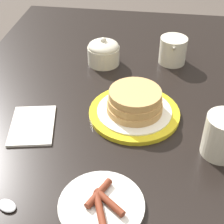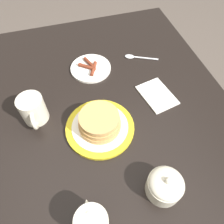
{
  "view_description": "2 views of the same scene",
  "coord_description": "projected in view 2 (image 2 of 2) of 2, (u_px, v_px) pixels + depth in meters",
  "views": [
    {
      "loc": [
        -0.7,
        -0.09,
        1.28
      ],
      "look_at": [
        -0.05,
        -0.0,
        0.76
      ],
      "focal_mm": 55.0,
      "sensor_mm": 36.0,
      "label": 1
    },
    {
      "loc": [
        0.36,
        -0.12,
        1.37
      ],
      "look_at": [
        -0.05,
        -0.0,
        0.76
      ],
      "focal_mm": 35.0,
      "sensor_mm": 36.0,
      "label": 2
    }
  ],
  "objects": [
    {
      "name": "creamer_pitcher",
      "position": [
        92.0,
        224.0,
        0.53
      ],
      "size": [
        0.12,
        0.08,
        0.09
      ],
      "color": "beige",
      "rests_on": "dining_table"
    },
    {
      "name": "coffee_mug",
      "position": [
        33.0,
        110.0,
        0.72
      ],
      "size": [
        0.12,
        0.08,
        0.1
      ],
      "color": "beige",
      "rests_on": "dining_table"
    },
    {
      "name": "napkin",
      "position": [
        157.0,
        95.0,
        0.82
      ],
      "size": [
        0.16,
        0.13,
        0.01
      ],
      "color": "silver",
      "rests_on": "dining_table"
    },
    {
      "name": "ground_plane",
      "position": [
        115.0,
        190.0,
        1.34
      ],
      "size": [
        8.0,
        8.0,
        0.0
      ],
      "primitive_type": "plane",
      "color": "#51473F"
    },
    {
      "name": "pancake_plate",
      "position": [
        100.0,
        124.0,
        0.72
      ],
      "size": [
        0.23,
        0.23,
        0.07
      ],
      "color": "gold",
      "rests_on": "dining_table"
    },
    {
      "name": "sugar_bowl",
      "position": [
        165.0,
        185.0,
        0.59
      ],
      "size": [
        0.1,
        0.1,
        0.09
      ],
      "color": "beige",
      "rests_on": "dining_table"
    },
    {
      "name": "side_plate_bacon",
      "position": [
        91.0,
        68.0,
        0.9
      ],
      "size": [
        0.17,
        0.17,
        0.02
      ],
      "color": "silver",
      "rests_on": "dining_table"
    },
    {
      "name": "spoon",
      "position": [
        135.0,
        57.0,
        0.94
      ],
      "size": [
        0.08,
        0.14,
        0.01
      ],
      "color": "silver",
      "rests_on": "dining_table"
    },
    {
      "name": "dining_table",
      "position": [
        116.0,
        144.0,
        0.84
      ],
      "size": [
        1.33,
        0.89,
        0.73
      ],
      "color": "black",
      "rests_on": "ground_plane"
    }
  ]
}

